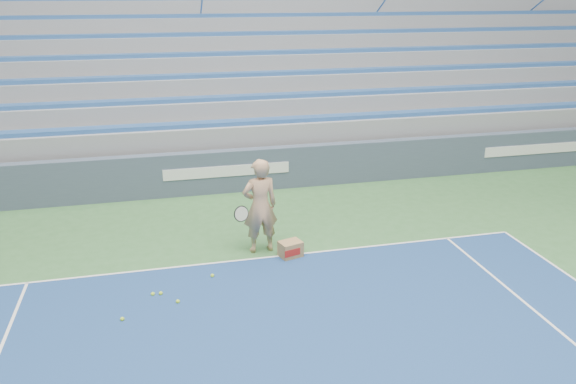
% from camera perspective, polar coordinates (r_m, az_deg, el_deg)
% --- Properties ---
extents(sponsor_barrier, '(30.00, 0.32, 1.10)m').
position_cam_1_polar(sponsor_barrier, '(14.47, -6.25, 2.12)').
color(sponsor_barrier, '#3E4B5F').
rests_on(sponsor_barrier, ground).
extents(bleachers, '(31.00, 9.15, 7.30)m').
position_cam_1_polar(bleachers, '(19.64, -8.69, 12.14)').
color(bleachers, gray).
rests_on(bleachers, ground).
extents(tennis_player, '(0.98, 0.88, 1.92)m').
position_cam_1_polar(tennis_player, '(10.95, -2.87, -1.45)').
color(tennis_player, tan).
rests_on(tennis_player, ground).
extents(ball_box, '(0.50, 0.43, 0.32)m').
position_cam_1_polar(ball_box, '(11.02, 0.26, -5.83)').
color(ball_box, '#967448').
rests_on(ball_box, ground).
extents(tennis_ball_0, '(0.07, 0.07, 0.07)m').
position_cam_1_polar(tennis_ball_0, '(9.72, -11.13, -10.86)').
color(tennis_ball_0, '#BCEF30').
rests_on(tennis_ball_0, ground).
extents(tennis_ball_1, '(0.07, 0.07, 0.07)m').
position_cam_1_polar(tennis_ball_1, '(10.02, -13.58, -10.03)').
color(tennis_ball_1, '#BCEF30').
rests_on(tennis_ball_1, ground).
extents(tennis_ball_2, '(0.07, 0.07, 0.07)m').
position_cam_1_polar(tennis_ball_2, '(9.46, -16.48, -12.27)').
color(tennis_ball_2, '#BCEF30').
rests_on(tennis_ball_2, ground).
extents(tennis_ball_3, '(0.07, 0.07, 0.07)m').
position_cam_1_polar(tennis_ball_3, '(10.41, -7.69, -8.42)').
color(tennis_ball_3, '#BCEF30').
rests_on(tennis_ball_3, ground).
extents(tennis_ball_4, '(0.07, 0.07, 0.07)m').
position_cam_1_polar(tennis_ball_4, '(10.01, -12.80, -10.00)').
color(tennis_ball_4, '#BCEF30').
rests_on(tennis_ball_4, ground).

